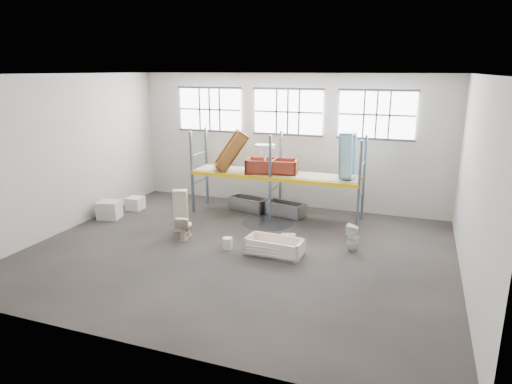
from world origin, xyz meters
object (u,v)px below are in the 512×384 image
at_px(blue_tub_upright, 348,155).
at_px(toilet_white, 353,238).
at_px(toilet_beige, 185,227).
at_px(cistern_tall, 181,211).
at_px(steel_tub_right, 285,209).
at_px(bucket, 227,243).
at_px(carton_near, 109,210).
at_px(rust_tub_flat, 272,166).
at_px(steel_tub_left, 249,204).
at_px(bathtub_beige, 274,247).

bearing_deg(blue_tub_upright, toilet_white, -74.96).
relative_size(toilet_beige, cistern_tall, 0.53).
bearing_deg(steel_tub_right, toilet_white, -42.02).
xyz_separation_m(toilet_beige, steel_tub_right, (2.32, 3.21, -0.12)).
distance_m(toilet_beige, toilet_white, 5.15).
distance_m(bucket, carton_near, 5.20).
bearing_deg(steel_tub_right, toilet_beige, -125.85).
xyz_separation_m(cistern_tall, rust_tub_flat, (2.27, 2.52, 1.13)).
bearing_deg(toilet_white, steel_tub_left, -119.23).
xyz_separation_m(blue_tub_upright, carton_near, (-7.93, -2.27, -2.08)).
bearing_deg(blue_tub_upright, rust_tub_flat, -179.85).
bearing_deg(cistern_tall, steel_tub_right, 23.63).
bearing_deg(carton_near, rust_tub_flat, 23.09).
relative_size(cistern_tall, bucket, 4.08).
height_order(rust_tub_flat, carton_near, rust_tub_flat).
height_order(bathtub_beige, carton_near, carton_near).
bearing_deg(rust_tub_flat, toilet_beige, -121.26).
height_order(rust_tub_flat, bucket, rust_tub_flat).
xyz_separation_m(cistern_tall, toilet_white, (5.53, 0.18, -0.28)).
relative_size(cistern_tall, rust_tub_flat, 0.77).
height_order(steel_tub_left, steel_tub_right, steel_tub_left).
height_order(toilet_white, blue_tub_upright, blue_tub_upright).
height_order(blue_tub_upright, bucket, blue_tub_upright).
distance_m(toilet_white, steel_tub_right, 3.75).
height_order(cistern_tall, steel_tub_right, cistern_tall).
xyz_separation_m(steel_tub_right, blue_tub_upright, (2.15, -0.16, 2.14)).
xyz_separation_m(toilet_beige, rust_tub_flat, (1.85, 3.04, 1.45)).
xyz_separation_m(bucket, carton_near, (-5.07, 1.16, 0.14)).
bearing_deg(blue_tub_upright, steel_tub_left, 175.52).
height_order(toilet_beige, steel_tub_right, toilet_beige).
bearing_deg(cistern_tall, steel_tub_left, 44.50).
relative_size(blue_tub_upright, bucket, 4.43).
bearing_deg(rust_tub_flat, bucket, -93.89).
relative_size(toilet_white, blue_tub_upright, 0.55).
height_order(steel_tub_left, blue_tub_upright, blue_tub_upright).
bearing_deg(blue_tub_upright, cistern_tall, -152.67).
bearing_deg(steel_tub_left, bathtub_beige, -59.07).
distance_m(bathtub_beige, steel_tub_left, 4.23).
xyz_separation_m(bathtub_beige, cistern_tall, (-3.47, 0.82, 0.45)).
xyz_separation_m(toilet_white, bucket, (-3.49, -1.07, -0.24)).
bearing_deg(steel_tub_right, rust_tub_flat, -160.76).
bearing_deg(toilet_beige, toilet_white, 178.51).
distance_m(bathtub_beige, toilet_white, 2.29).
relative_size(bathtub_beige, cistern_tall, 1.18).
distance_m(bathtub_beige, rust_tub_flat, 3.89).
distance_m(rust_tub_flat, blue_tub_upright, 2.69).
xyz_separation_m(steel_tub_right, rust_tub_flat, (-0.47, -0.16, 1.57)).
distance_m(toilet_beige, carton_near, 3.54).
xyz_separation_m(steel_tub_right, bucket, (-0.70, -3.58, -0.08)).
bearing_deg(bucket, toilet_beige, 166.83).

